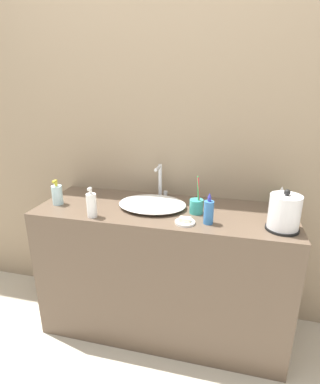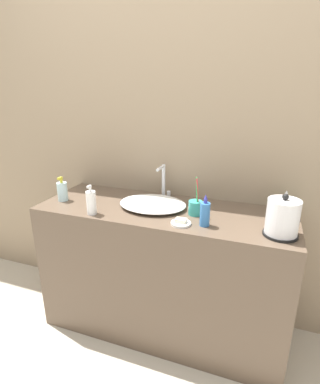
# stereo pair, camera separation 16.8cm
# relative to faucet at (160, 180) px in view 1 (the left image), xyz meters

# --- Properties ---
(ground_plane) EXTENTS (12.00, 12.00, 0.00)m
(ground_plane) POSITION_rel_faucet_xyz_m (0.06, -0.44, -0.93)
(ground_plane) COLOR #BCB29E
(wall_back) EXTENTS (6.00, 0.04, 2.60)m
(wall_back) POSITION_rel_faucet_xyz_m (0.06, 0.09, 0.37)
(wall_back) COLOR gray
(wall_back) RESTS_ON ground_plane
(vanity_counter) EXTENTS (1.45, 0.51, 0.82)m
(vanity_counter) POSITION_rel_faucet_xyz_m (0.06, -0.18, -0.52)
(vanity_counter) COLOR brown
(vanity_counter) RESTS_ON ground_plane
(sink_basin) EXTENTS (0.39, 0.31, 0.04)m
(sink_basin) POSITION_rel_faucet_xyz_m (-0.01, -0.18, -0.09)
(sink_basin) COLOR white
(sink_basin) RESTS_ON vanity_counter
(faucet) EXTENTS (0.06, 0.12, 0.21)m
(faucet) POSITION_rel_faucet_xyz_m (0.00, 0.00, 0.00)
(faucet) COLOR silver
(faucet) RESTS_ON vanity_counter
(electric_kettle) EXTENTS (0.16, 0.16, 0.21)m
(electric_kettle) POSITION_rel_faucet_xyz_m (0.68, -0.31, -0.03)
(electric_kettle) COLOR black
(electric_kettle) RESTS_ON vanity_counter
(toothbrush_cup) EXTENTS (0.07, 0.07, 0.22)m
(toothbrush_cup) POSITION_rel_faucet_xyz_m (0.25, -0.20, -0.07)
(toothbrush_cup) COLOR teal
(toothbrush_cup) RESTS_ON vanity_counter
(lotion_bottle) EXTENTS (0.05, 0.05, 0.17)m
(lotion_bottle) POSITION_rel_faucet_xyz_m (-0.28, -0.38, -0.05)
(lotion_bottle) COLOR white
(lotion_bottle) RESTS_ON vanity_counter
(shampoo_bottle) EXTENTS (0.06, 0.06, 0.15)m
(shampoo_bottle) POSITION_rel_faucet_xyz_m (-0.56, -0.26, -0.05)
(shampoo_bottle) COLOR silver
(shampoo_bottle) RESTS_ON vanity_counter
(mouthwash_bottle) EXTENTS (0.05, 0.05, 0.16)m
(mouthwash_bottle) POSITION_rel_faucet_xyz_m (0.33, -0.32, -0.05)
(mouthwash_bottle) COLOR #3370B7
(mouthwash_bottle) RESTS_ON vanity_counter
(hand_cream_bottle) EXTENTS (0.05, 0.05, 0.13)m
(hand_cream_bottle) POSITION_rel_faucet_xyz_m (0.71, -0.02, -0.06)
(hand_cream_bottle) COLOR #2D9956
(hand_cream_bottle) RESTS_ON vanity_counter
(soap_dish) EXTENTS (0.10, 0.10, 0.03)m
(soap_dish) POSITION_rel_faucet_xyz_m (0.21, -0.35, -0.10)
(soap_dish) COLOR white
(soap_dish) RESTS_ON vanity_counter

